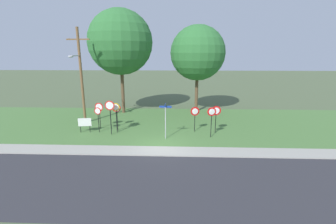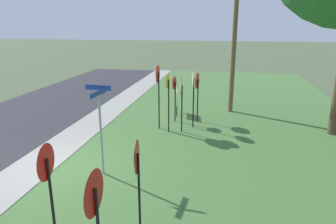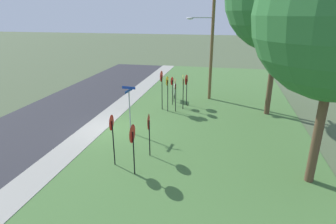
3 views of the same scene
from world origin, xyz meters
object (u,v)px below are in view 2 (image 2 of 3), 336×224
Objects in this scene: yield_sign_near_right at (47,176)px; street_name_post at (100,122)px; stop_sign_center_tall at (168,90)px; stop_sign_near_left at (175,90)px; notice_board at (177,99)px; stop_sign_far_center at (158,82)px; utility_pole at (233,19)px; yield_sign_near_left at (94,204)px; yield_sign_far_left at (137,165)px; stop_sign_far_left at (193,87)px; stop_sign_far_right at (181,94)px; stop_sign_near_right at (197,86)px.

yield_sign_near_right is 0.87× the size of street_name_post.
stop_sign_near_left is at bearing -179.59° from stop_sign_center_tall.
yield_sign_near_right is at bearing -12.86° from notice_board.
utility_pole is (-3.48, 3.09, 2.68)m from stop_sign_far_center.
yield_sign_near_left is 1.77m from yield_sign_far_left.
stop_sign_near_left is 1.00× the size of yield_sign_far_left.
stop_sign_near_left reaches higher than notice_board.
stop_sign_far_center is 8.25m from yield_sign_near_right.
yield_sign_far_left is at bearing 5.98° from stop_sign_center_tall.
street_name_post is at bearing -34.09° from stop_sign_far_left.
stop_sign_near_left is 8.26m from yield_sign_far_left.
stop_sign_center_tall is (0.09, -0.56, 0.14)m from stop_sign_far_right.
stop_sign_center_tall is 0.91× the size of street_name_post.
stop_sign_near_left is 0.76× the size of stop_sign_far_center.
stop_sign_near_left is at bearing 168.36° from yield_sign_near_right.
street_name_post is at bearing -18.88° from notice_board.
stop_sign_near_right is 8.49m from yield_sign_far_left.
yield_sign_near_left is (8.78, 0.83, -0.38)m from stop_sign_far_center.
street_name_post reaches higher than notice_board.
stop_sign_near_left is 1.44m from stop_sign_far_center.
yield_sign_far_left is at bearing -11.08° from utility_pole.
utility_pole reaches higher than stop_sign_far_left.
stop_sign_near_right is at bearing 110.45° from stop_sign_near_left.
stop_sign_center_tall is (0.79, -0.98, -0.01)m from stop_sign_far_left.
notice_board is at bearing 169.27° from yield_sign_near_right.
notice_board is at bearing 175.89° from yield_sign_far_left.
yield_sign_far_left is at bearing 11.74° from stop_sign_near_left.
stop_sign_near_right is 0.92× the size of stop_sign_center_tall.
street_name_post is at bearing -14.08° from stop_sign_near_right.
stop_sign_far_center reaches higher than yield_sign_near_right.
utility_pole is at bearing 147.42° from stop_sign_center_tall.
stop_sign_far_left is 4.53m from utility_pole.
stop_sign_center_tall reaches higher than stop_sign_far_left.
stop_sign_far_right is 2.86m from notice_board.
stop_sign_far_center is at bearing -114.80° from stop_sign_far_right.
notice_board is (-1.96, -1.02, -1.03)m from stop_sign_far_left.
stop_sign_far_left is at bearing 138.12° from stop_sign_far_right.
stop_sign_far_center is (0.43, -1.49, 0.26)m from stop_sign_far_left.
yield_sign_near_right reaches higher than stop_sign_near_right.
stop_sign_near_right is 1.08× the size of yield_sign_far_left.
yield_sign_near_left is at bearing 26.46° from street_name_post.
stop_sign_near_left is 0.86× the size of stop_sign_far_left.
stop_sign_far_right is 0.92× the size of stop_sign_center_tall.
stop_sign_far_left is at bearing 161.75° from yield_sign_near_right.
stop_sign_near_right reaches higher than yield_sign_near_left.
stop_sign_center_tall is at bearing -23.47° from stop_sign_near_right.
notice_board is at bearing -178.06° from stop_sign_far_right.
stop_sign_far_left is at bearing 175.24° from yield_sign_near_left.
stop_sign_far_center is 1.16× the size of yield_sign_near_right.
notice_board is (1.09, -2.62, -3.96)m from utility_pole.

